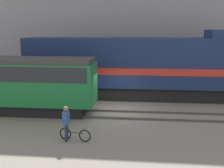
{
  "coord_description": "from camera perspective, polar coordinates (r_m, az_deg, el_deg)",
  "views": [
    {
      "loc": [
        1.64,
        -17.68,
        5.34
      ],
      "look_at": [
        -0.22,
        -0.01,
        1.8
      ],
      "focal_mm": 45.0,
      "sensor_mm": 36.0,
      "label": 1
    }
  ],
  "objects": [
    {
      "name": "building_backdrop",
      "position": [
        29.32,
        2.88,
        14.46
      ],
      "size": [
        40.12,
        6.0,
        13.97
      ],
      "color": "gray",
      "rests_on": "ground"
    },
    {
      "name": "ground_plane",
      "position": [
        18.54,
        0.67,
        -5.47
      ],
      "size": [
        120.0,
        120.0,
        0.0
      ],
      "primitive_type": "plane",
      "color": "slate"
    },
    {
      "name": "person",
      "position": [
        13.6,
        -9.32,
        -7.24
      ],
      "size": [
        0.28,
        0.39,
        1.73
      ],
      "color": "#232D4C",
      "rests_on": "ground"
    },
    {
      "name": "freight_locomotive",
      "position": [
        21.61,
        4.93,
        3.53
      ],
      "size": [
        16.66,
        3.04,
        5.24
      ],
      "color": "black",
      "rests_on": "ground"
    },
    {
      "name": "track_near",
      "position": [
        17.56,
        0.37,
        -6.2
      ],
      "size": [
        60.0,
        1.5,
        0.14
      ],
      "color": "#47423D",
      "rests_on": "ground"
    },
    {
      "name": "streetcar",
      "position": [
        18.8,
        -19.37,
        0.47
      ],
      "size": [
        10.36,
        2.54,
        3.54
      ],
      "color": "black",
      "rests_on": "ground"
    },
    {
      "name": "bicycle",
      "position": [
        13.83,
        -7.52,
        -10.16
      ],
      "size": [
        1.61,
        0.47,
        0.67
      ],
      "color": "black",
      "rests_on": "ground"
    },
    {
      "name": "track_far",
      "position": [
        22.11,
        1.58,
        -2.53
      ],
      "size": [
        60.0,
        1.51,
        0.14
      ],
      "color": "#47423D",
      "rests_on": "ground"
    }
  ]
}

